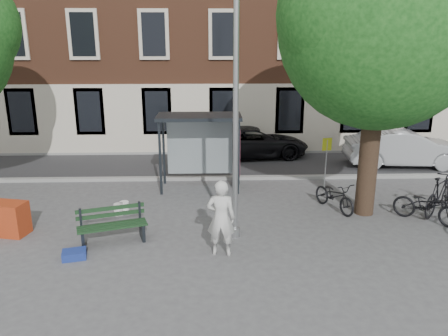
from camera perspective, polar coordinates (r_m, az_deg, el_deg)
name	(u,v)px	position (r m, az deg, el deg)	size (l,w,h in m)	color
ground	(235,236)	(11.82, 1.42, -8.86)	(90.00, 90.00, 0.00)	#4C4C4F
road	(225,165)	(18.39, 0.16, 0.40)	(40.00, 4.00, 0.01)	#28282B
curb_near	(227,178)	(16.46, 0.41, -1.30)	(40.00, 0.25, 0.12)	gray
curb_far	(224,152)	(20.31, -0.05, 2.08)	(40.00, 0.25, 0.12)	gray
building_row	(221,1)	(23.78, -0.40, 20.98)	(30.00, 8.00, 14.00)	brown
lamppost	(236,134)	(10.93, 1.52, 4.48)	(0.28, 0.35, 6.11)	#9EA0A3
tree_right	(384,18)	(12.96, 20.18, 17.96)	(5.76, 5.60, 8.20)	black
bus_shelter	(211,135)	(15.11, -1.74, 4.39)	(2.85, 1.45, 2.62)	#1E2328
painter	(221,218)	(10.48, -0.40, -6.57)	(0.69, 0.45, 1.90)	silver
bench	(112,227)	(11.69, -14.38, -7.48)	(1.83, 1.06, 0.90)	#1E2328
bike_a	(427,206)	(13.79, 25.02, -4.47)	(0.66, 1.90, 1.00)	black
bike_c	(334,196)	(13.82, 14.23, -3.52)	(0.62, 1.76, 0.93)	black
bike_d	(440,195)	(14.56, 26.33, -3.13)	(0.57, 2.02, 1.21)	black
car_dark	(253,142)	(19.67, 3.87, 3.43)	(2.24, 4.87, 1.35)	black
car_silver	(404,148)	(19.55, 22.42, 2.44)	(1.64, 4.70, 1.55)	#A9ADB1
red_stand	(9,219)	(13.06, -26.24, -5.96)	(0.90, 0.60, 0.90)	#A53416
blue_crate	(74,254)	(11.23, -18.97, -10.63)	(0.55, 0.40, 0.20)	navy
bucket_b	(119,209)	(13.46, -13.61, -5.29)	(0.28, 0.28, 0.36)	silver
bucket_c	(124,207)	(13.59, -12.90, -5.03)	(0.28, 0.28, 0.36)	white
notice_sign	(326,153)	(15.17, 13.24, 1.89)	(0.33, 0.09, 1.90)	#9EA0A3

